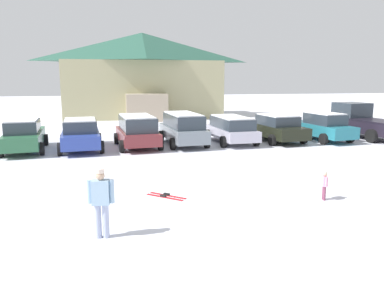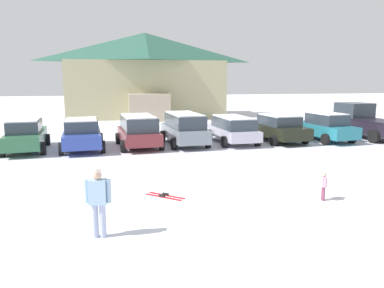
{
  "view_description": "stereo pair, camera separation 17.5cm",
  "coord_description": "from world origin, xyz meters",
  "views": [
    {
      "loc": [
        -3.32,
        -7.07,
        3.69
      ],
      "look_at": [
        -0.24,
        7.35,
        1.12
      ],
      "focal_mm": 35.0,
      "sensor_mm": 36.0,
      "label": 1
    },
    {
      "loc": [
        -3.15,
        -7.1,
        3.69
      ],
      "look_at": [
        -0.24,
        7.35,
        1.12
      ],
      "focal_mm": 35.0,
      "sensor_mm": 36.0,
      "label": 2
    }
  ],
  "objects": [
    {
      "name": "parked_grey_wagon",
      "position": [
        0.56,
        13.57,
        0.96
      ],
      "size": [
        2.4,
        4.79,
        1.8
      ],
      "color": "gray",
      "rests_on": "ground"
    },
    {
      "name": "parked_green_coupe",
      "position": [
        -7.81,
        13.34,
        0.84
      ],
      "size": [
        2.38,
        4.77,
        1.67
      ],
      "color": "#2D6542",
      "rests_on": "ground"
    },
    {
      "name": "ground",
      "position": [
        0.0,
        0.0,
        0.0
      ],
      "size": [
        160.0,
        160.0,
        0.0
      ],
      "primitive_type": "plane",
      "color": "silver"
    },
    {
      "name": "parked_black_sedan",
      "position": [
        6.26,
        13.69,
        0.82
      ],
      "size": [
        2.59,
        4.92,
        1.61
      ],
      "color": "black",
      "rests_on": "ground"
    },
    {
      "name": "pair_of_skis",
      "position": [
        -1.75,
        4.27,
        0.02
      ],
      "size": [
        1.19,
        1.1,
        0.08
      ],
      "color": "red",
      "rests_on": "ground"
    },
    {
      "name": "parked_blue_hatchback",
      "position": [
        -4.99,
        13.19,
        0.83
      ],
      "size": [
        2.46,
        4.67,
        1.64
      ],
      "color": "#2C429F",
      "rests_on": "ground"
    },
    {
      "name": "parked_teal_hatchback",
      "position": [
        9.17,
        13.33,
        0.85
      ],
      "size": [
        2.44,
        4.64,
        1.69
      ],
      "color": "teal",
      "rests_on": "ground"
    },
    {
      "name": "skier_child_in_pink_snowsuit",
      "position": [
        2.98,
        2.94,
        0.5
      ],
      "size": [
        0.17,
        0.32,
        0.89
      ],
      "color": "#783952",
      "rests_on": "ground"
    },
    {
      "name": "skier_adult_in_blue_parka",
      "position": [
        -3.65,
        1.5,
        0.94
      ],
      "size": [
        0.61,
        0.3,
        1.67
      ],
      "color": "#A3ADCF",
      "rests_on": "ground"
    },
    {
      "name": "parked_maroon_van",
      "position": [
        -2.03,
        13.29,
        0.93
      ],
      "size": [
        2.52,
        4.42,
        1.75
      ],
      "color": "maroon",
      "rests_on": "ground"
    },
    {
      "name": "pickup_truck",
      "position": [
        12.29,
        14.01,
        0.99
      ],
      "size": [
        2.84,
        6.06,
        2.15
      ],
      "color": "black",
      "rests_on": "ground"
    },
    {
      "name": "parked_silver_wagon",
      "position": [
        3.43,
        13.56,
        0.85
      ],
      "size": [
        2.35,
        4.55,
        1.56
      ],
      "color": "#B9B5C9",
      "rests_on": "ground"
    },
    {
      "name": "ski_lodge",
      "position": [
        -0.24,
        30.65,
        4.12
      ],
      "size": [
        15.37,
        9.69,
        8.13
      ],
      "color": "tan",
      "rests_on": "ground"
    }
  ]
}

